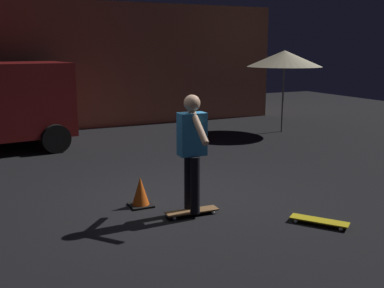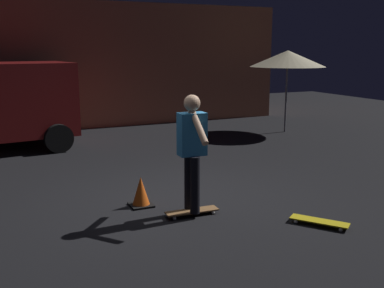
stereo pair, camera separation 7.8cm
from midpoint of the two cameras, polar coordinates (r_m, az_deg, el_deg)
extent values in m
plane|color=black|center=(7.30, -1.70, -6.99)|extent=(28.00, 28.00, 0.00)
cube|color=#B76B4C|center=(16.05, -10.73, 9.90)|extent=(10.69, 4.16, 3.71)
cylinder|color=black|center=(10.90, -16.14, 0.68)|extent=(0.68, 0.30, 0.66)
cylinder|color=black|center=(12.79, -18.49, 2.15)|extent=(0.68, 0.30, 0.66)
cylinder|color=slate|center=(13.25, 11.86, 6.19)|extent=(0.05, 0.05, 2.20)
cone|color=beige|center=(13.19, 12.04, 10.41)|extent=(2.10, 2.10, 0.45)
cube|color=olive|center=(6.64, 0.34, -8.38)|extent=(0.79, 0.23, 0.02)
sphere|color=silver|center=(6.84, 2.41, -8.09)|extent=(0.05, 0.05, 0.05)
sphere|color=silver|center=(6.69, 3.02, -8.55)|extent=(0.05, 0.05, 0.05)
sphere|color=silver|center=(6.63, -2.37, -8.76)|extent=(0.05, 0.05, 0.05)
sphere|color=silver|center=(6.48, -1.85, -9.26)|extent=(0.05, 0.05, 0.05)
cube|color=gold|center=(6.52, 15.97, -9.25)|extent=(0.63, 0.74, 0.02)
sphere|color=silver|center=(6.56, 18.70, -9.62)|extent=(0.05, 0.05, 0.05)
sphere|color=silver|center=(6.41, 18.43, -10.14)|extent=(0.05, 0.05, 0.05)
sphere|color=silver|center=(6.67, 13.58, -8.94)|extent=(0.05, 0.05, 0.05)
sphere|color=silver|center=(6.52, 13.18, -9.43)|extent=(0.05, 0.05, 0.05)
cylinder|color=black|center=(6.60, -0.02, -4.66)|extent=(0.14, 0.14, 0.82)
cylinder|color=black|center=(6.41, 0.72, -5.18)|extent=(0.14, 0.14, 0.82)
cube|color=#338CCC|center=(6.34, 0.35, 1.24)|extent=(0.39, 0.23, 0.60)
sphere|color=tan|center=(6.27, 0.36, 5.15)|extent=(0.23, 0.23, 0.23)
cylinder|color=tan|center=(6.51, -0.39, 2.87)|extent=(0.11, 0.54, 0.46)
cylinder|color=tan|center=(6.11, 1.15, 2.27)|extent=(0.11, 0.54, 0.46)
cube|color=black|center=(7.06, -6.06, -7.58)|extent=(0.34, 0.34, 0.03)
cone|color=#EA5914|center=(6.99, -6.09, -5.92)|extent=(0.28, 0.28, 0.46)
camera|label=1|loc=(0.04, -89.65, 0.07)|focal=42.66mm
camera|label=2|loc=(0.04, 90.35, -0.07)|focal=42.66mm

